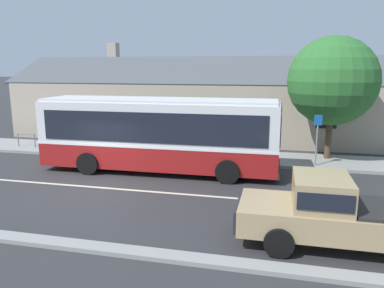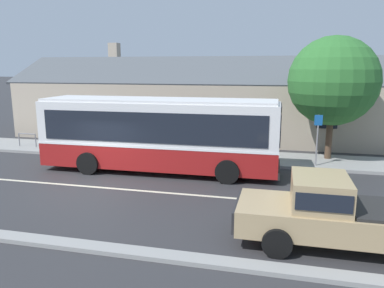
% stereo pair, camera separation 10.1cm
% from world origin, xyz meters
% --- Properties ---
extents(ground_plane, '(300.00, 300.00, 0.00)m').
position_xyz_m(ground_plane, '(0.00, 0.00, 0.00)').
color(ground_plane, '#2D2D30').
extents(sidewalk_far, '(60.00, 3.00, 0.15)m').
position_xyz_m(sidewalk_far, '(0.00, 6.00, 0.07)').
color(sidewalk_far, gray).
rests_on(sidewalk_far, ground).
extents(curb_near, '(60.00, 0.50, 0.12)m').
position_xyz_m(curb_near, '(0.00, -4.75, 0.06)').
color(curb_near, gray).
rests_on(curb_near, ground).
extents(lane_divider_stripe, '(60.00, 0.16, 0.01)m').
position_xyz_m(lane_divider_stripe, '(0.00, 0.00, 0.00)').
color(lane_divider_stripe, beige).
rests_on(lane_divider_stripe, ground).
extents(community_building, '(24.39, 8.26, 6.45)m').
position_xyz_m(community_building, '(1.39, 12.85, 1.94)').
color(community_building, tan).
rests_on(community_building, ground).
extents(transit_bus, '(10.76, 2.89, 3.31)m').
position_xyz_m(transit_bus, '(1.92, 2.90, 1.77)').
color(transit_bus, maroon).
rests_on(transit_bus, ground).
extents(pickup_truck_tan, '(5.80, 2.32, 1.88)m').
position_xyz_m(pickup_truck_tan, '(8.91, -3.00, 0.93)').
color(pickup_truck_tan, tan).
rests_on(pickup_truck_tan, ground).
extents(bench_by_building, '(1.67, 0.51, 0.94)m').
position_xyz_m(bench_by_building, '(-4.44, 5.87, 0.57)').
color(bench_by_building, '#4C4C4C').
rests_on(bench_by_building, sidewalk_far).
extents(street_tree_primary, '(4.35, 4.35, 6.20)m').
position_xyz_m(street_tree_primary, '(9.63, 6.63, 4.02)').
color(street_tree_primary, '#4C3828').
rests_on(street_tree_primary, ground).
extents(bus_stop_sign, '(0.36, 0.07, 2.40)m').
position_xyz_m(bus_stop_sign, '(8.92, 4.99, 1.64)').
color(bus_stop_sign, gray).
rests_on(bus_stop_sign, sidewalk_far).
extents(bike_rack, '(1.16, 0.06, 0.78)m').
position_xyz_m(bike_rack, '(-7.05, 5.54, 0.68)').
color(bike_rack, slate).
rests_on(bike_rack, sidewalk_far).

